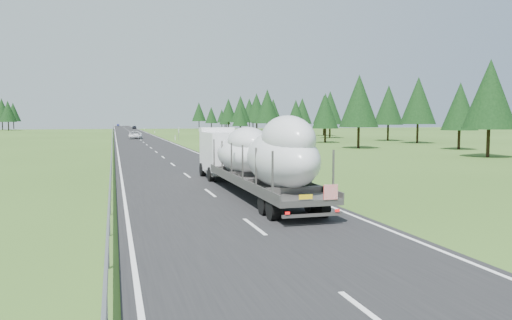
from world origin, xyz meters
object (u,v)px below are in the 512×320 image
object	(u,v)px
highway_sign	(179,131)
distant_car_blue	(118,125)
distant_van	(135,135)
distant_car_dark	(134,127)
boat_truck	(252,154)

from	to	relation	value
highway_sign	distant_car_blue	distance (m)	204.19
distant_van	distant_car_blue	xyz separation A→B (m)	(-1.75, 194.91, -0.12)
distant_car_dark	boat_truck	bearing A→B (deg)	-87.50
highway_sign	boat_truck	xyz separation A→B (m)	(-5.07, -72.00, 0.37)
boat_truck	distant_van	distance (m)	81.11
boat_truck	distant_car_dark	distance (m)	187.13
boat_truck	distant_car_dark	xyz separation A→B (m)	(1.20, 187.12, -1.45)
boat_truck	distant_car_dark	world-z (taller)	boat_truck
highway_sign	distant_car_blue	bearing A→B (deg)	92.70
distant_car_dark	distant_car_blue	bearing A→B (deg)	96.58
distant_van	distant_car_dark	xyz separation A→B (m)	(4.00, 106.07, -0.06)
boat_truck	distant_van	size ratio (longest dim) A/B	3.31
highway_sign	distant_car_dark	xyz separation A→B (m)	(-3.87, 115.11, -1.08)
distant_car_blue	highway_sign	bearing A→B (deg)	-87.35
highway_sign	distant_car_dark	bearing A→B (deg)	91.92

